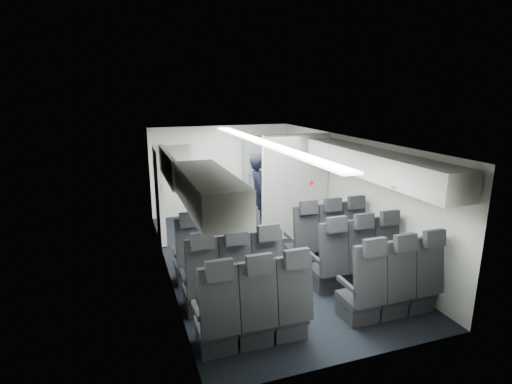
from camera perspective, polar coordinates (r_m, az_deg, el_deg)
cabin_shell at (r=6.99m, az=1.07°, el=-0.98°), size 3.41×6.01×2.16m
seat_row_front at (r=6.75m, az=2.62°, el=-8.03°), size 3.33×0.56×1.24m
seat_row_mid at (r=5.99m, az=5.85°, el=-11.10°), size 3.33×0.56×1.24m
seat_row_rear at (r=5.28m, az=10.08°, el=-14.96°), size 3.33×0.56×1.24m
overhead_bin_left_rear at (r=4.56m, az=-6.79°, el=0.14°), size 0.53×1.80×0.40m
overhead_bin_left_front_open at (r=6.26m, az=-10.61°, el=2.74°), size 0.64×1.70×0.72m
overhead_bin_right_rear at (r=5.81m, az=21.27°, el=2.35°), size 0.53×1.80×0.40m
overhead_bin_right_front at (r=7.21m, az=12.35°, el=5.16°), size 0.53×1.70×0.40m
bulkhead_partition at (r=8.08m, az=5.65°, el=0.72°), size 1.40×0.15×2.13m
galley_unit at (r=9.83m, az=0.82°, el=2.49°), size 0.85×0.52×1.90m
boarding_door at (r=8.16m, az=-13.65°, el=-0.36°), size 0.12×1.27×1.86m
flight_attendant at (r=8.49m, az=0.36°, el=-0.26°), size 0.52×0.68×1.66m
carry_on_bag at (r=5.86m, az=-10.07°, el=2.32°), size 0.49×0.39×0.26m
papers at (r=8.45m, az=1.69°, el=1.08°), size 0.20×0.04×0.14m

